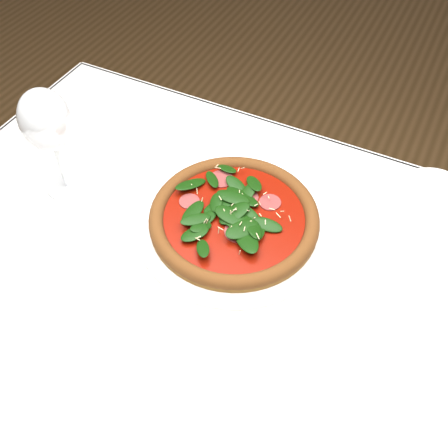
% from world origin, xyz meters
% --- Properties ---
extents(ground, '(6.00, 6.00, 0.00)m').
position_xyz_m(ground, '(0.00, 0.00, 0.00)').
color(ground, brown).
rests_on(ground, ground).
extents(dining_table, '(1.21, 0.81, 0.75)m').
position_xyz_m(dining_table, '(0.00, 0.00, 0.65)').
color(dining_table, white).
rests_on(dining_table, ground).
extents(plate, '(0.35, 0.35, 0.02)m').
position_xyz_m(plate, '(-0.03, 0.09, 0.76)').
color(plate, white).
rests_on(plate, dining_table).
extents(pizza, '(0.31, 0.31, 0.04)m').
position_xyz_m(pizza, '(-0.03, 0.09, 0.78)').
color(pizza, '#9C6825').
rests_on(pizza, plate).
extents(wine_glass, '(0.09, 0.09, 0.22)m').
position_xyz_m(wine_glass, '(-0.36, 0.04, 0.91)').
color(wine_glass, white).
rests_on(wine_glass, dining_table).
extents(saucer_far, '(0.13, 0.13, 0.01)m').
position_xyz_m(saucer_far, '(0.29, 0.34, 0.76)').
color(saucer_far, white).
rests_on(saucer_far, dining_table).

